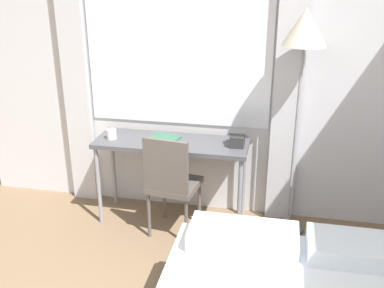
# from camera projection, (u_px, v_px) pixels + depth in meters

# --- Properties ---
(wall_back_with_window) EXTENTS (4.69, 0.13, 2.70)m
(wall_back_with_window) POSITION_uv_depth(u_px,v_px,m) (216.00, 69.00, 3.89)
(wall_back_with_window) COLOR silver
(wall_back_with_window) RESTS_ON ground_plane
(desk) EXTENTS (1.33, 0.45, 0.78)m
(desk) POSITION_uv_depth(u_px,v_px,m) (171.00, 149.00, 3.92)
(desk) COLOR #4C4C51
(desk) RESTS_ON ground_plane
(desk_chair) EXTENTS (0.45, 0.45, 0.93)m
(desk_chair) POSITION_uv_depth(u_px,v_px,m) (171.00, 180.00, 3.75)
(desk_chair) COLOR #59514C
(desk_chair) RESTS_ON ground_plane
(standing_lamp) EXTENTS (0.34, 0.34, 1.91)m
(standing_lamp) POSITION_uv_depth(u_px,v_px,m) (304.00, 46.00, 3.40)
(standing_lamp) COLOR #4C4C51
(standing_lamp) RESTS_ON ground_plane
(telephone) EXTENTS (0.14, 0.16, 0.12)m
(telephone) POSITION_uv_depth(u_px,v_px,m) (237.00, 140.00, 3.78)
(telephone) COLOR #2D2D2D
(telephone) RESTS_ON desk
(book) EXTENTS (0.28, 0.27, 0.02)m
(book) POSITION_uv_depth(u_px,v_px,m) (164.00, 139.00, 3.90)
(book) COLOR #33664C
(book) RESTS_ON desk
(mug) EXTENTS (0.09, 0.09, 0.09)m
(mug) POSITION_uv_depth(u_px,v_px,m) (111.00, 134.00, 3.93)
(mug) COLOR white
(mug) RESTS_ON desk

